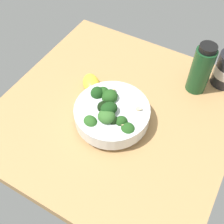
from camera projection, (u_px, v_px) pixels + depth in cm
name	position (u px, v px, depth cm)	size (l,w,h in cm)	color
ground_plane	(117.00, 114.00, 78.56)	(62.06, 62.06, 3.50)	tan
bowl_of_broccoli	(111.00, 113.00, 71.83)	(19.38, 19.38, 9.13)	white
lemon_wedge	(91.00, 84.00, 80.64)	(7.57, 4.70, 3.78)	yellow
bottle_tall	(201.00, 69.00, 76.34)	(5.63, 5.63, 15.38)	#194723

